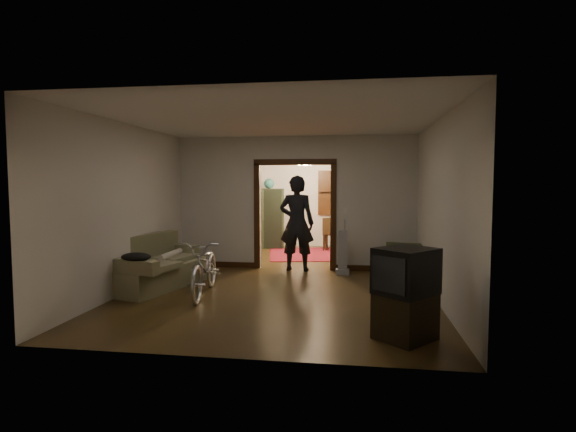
% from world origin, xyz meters
% --- Properties ---
extents(floor, '(5.00, 8.50, 0.01)m').
position_xyz_m(floor, '(0.00, 0.00, 0.00)').
color(floor, '#30210F').
rests_on(floor, ground).
extents(ceiling, '(5.00, 8.50, 0.01)m').
position_xyz_m(ceiling, '(0.00, 0.00, 2.80)').
color(ceiling, white).
rests_on(ceiling, floor).
extents(wall_back, '(5.00, 0.02, 2.80)m').
position_xyz_m(wall_back, '(0.00, 4.25, 1.40)').
color(wall_back, beige).
rests_on(wall_back, floor).
extents(wall_left, '(0.02, 8.50, 2.80)m').
position_xyz_m(wall_left, '(-2.50, 0.00, 1.40)').
color(wall_left, beige).
rests_on(wall_left, floor).
extents(wall_right, '(0.02, 8.50, 2.80)m').
position_xyz_m(wall_right, '(2.50, 0.00, 1.40)').
color(wall_right, beige).
rests_on(wall_right, floor).
extents(partition_wall, '(5.00, 0.14, 2.80)m').
position_xyz_m(partition_wall, '(0.00, 0.75, 1.40)').
color(partition_wall, beige).
rests_on(partition_wall, floor).
extents(door_casing, '(1.74, 0.20, 2.32)m').
position_xyz_m(door_casing, '(0.00, 0.75, 1.10)').
color(door_casing, black).
rests_on(door_casing, floor).
extents(far_window, '(0.98, 0.06, 1.28)m').
position_xyz_m(far_window, '(0.70, 4.21, 1.55)').
color(far_window, black).
rests_on(far_window, wall_back).
extents(chandelier, '(0.24, 0.24, 0.24)m').
position_xyz_m(chandelier, '(0.00, 2.50, 2.35)').
color(chandelier, '#FFE0A5').
rests_on(chandelier, ceiling).
extents(light_switch, '(0.08, 0.01, 0.12)m').
position_xyz_m(light_switch, '(1.05, 0.68, 1.25)').
color(light_switch, silver).
rests_on(light_switch, partition_wall).
extents(sofa, '(1.38, 2.13, 0.91)m').
position_xyz_m(sofa, '(-2.15, -1.28, 0.45)').
color(sofa, '#6A6A47').
rests_on(sofa, floor).
extents(rolled_paper, '(0.11, 0.87, 0.11)m').
position_xyz_m(rolled_paper, '(-2.05, -0.98, 0.53)').
color(rolled_paper, beige).
rests_on(rolled_paper, sofa).
extents(jacket, '(0.47, 0.35, 0.14)m').
position_xyz_m(jacket, '(-2.10, -2.19, 0.68)').
color(jacket, black).
rests_on(jacket, sofa).
extents(bicycle, '(0.82, 1.81, 0.92)m').
position_xyz_m(bicycle, '(-1.15, -1.72, 0.46)').
color(bicycle, silver).
rests_on(bicycle, floor).
extents(armchair, '(0.89, 0.88, 0.69)m').
position_xyz_m(armchair, '(2.15, -0.10, 0.34)').
color(armchair, '#47512D').
rests_on(armchair, floor).
extents(tv_stand, '(0.80, 0.81, 0.54)m').
position_xyz_m(tv_stand, '(1.83, -3.38, 0.27)').
color(tv_stand, black).
rests_on(tv_stand, floor).
extents(crt_tv, '(0.83, 0.83, 0.53)m').
position_xyz_m(crt_tv, '(1.83, -3.38, 0.80)').
color(crt_tv, black).
rests_on(crt_tv, tv_stand).
extents(vacuum, '(0.31, 0.27, 0.88)m').
position_xyz_m(vacuum, '(1.02, 0.27, 0.44)').
color(vacuum, gray).
rests_on(vacuum, floor).
extents(person, '(0.75, 0.51, 1.98)m').
position_xyz_m(person, '(0.06, 0.55, 0.99)').
color(person, black).
rests_on(person, floor).
extents(oriental_rug, '(2.08, 2.51, 0.02)m').
position_xyz_m(oriental_rug, '(-0.04, 2.68, 0.01)').
color(oriental_rug, maroon).
rests_on(oriental_rug, floor).
extents(locker, '(0.89, 0.56, 1.67)m').
position_xyz_m(locker, '(-1.13, 3.72, 0.83)').
color(locker, '#222C1A').
rests_on(locker, floor).
extents(globe, '(0.28, 0.28, 0.28)m').
position_xyz_m(globe, '(-1.13, 3.72, 1.94)').
color(globe, '#1E5972').
rests_on(globe, locker).
extents(desk, '(1.14, 0.85, 0.75)m').
position_xyz_m(desk, '(0.96, 3.60, 0.38)').
color(desk, black).
rests_on(desk, floor).
extents(desk_chair, '(0.46, 0.46, 0.90)m').
position_xyz_m(desk_chair, '(0.61, 3.49, 0.45)').
color(desk_chair, black).
rests_on(desk_chair, floor).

